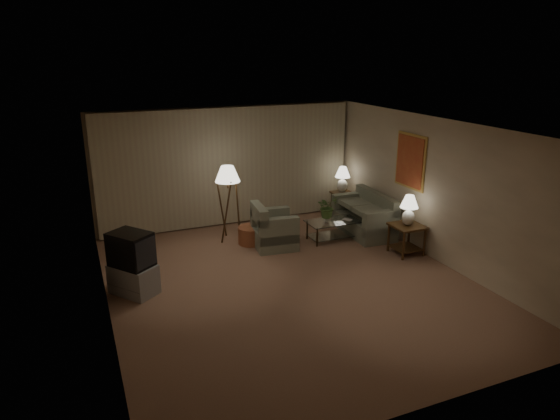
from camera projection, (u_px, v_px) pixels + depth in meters
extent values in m
plane|color=brown|center=(290.00, 283.00, 8.69)|extent=(7.00, 7.00, 0.00)
cube|color=beige|center=(228.00, 166.00, 11.35)|extent=(6.00, 0.04, 2.70)
cube|color=beige|center=(101.00, 234.00, 7.17)|extent=(0.04, 7.00, 2.70)
cube|color=beige|center=(436.00, 190.00, 9.39)|extent=(0.04, 7.00, 2.70)
cube|color=white|center=(292.00, 128.00, 7.86)|extent=(6.00, 7.00, 0.04)
cube|color=#BFB694|center=(229.00, 167.00, 11.28)|extent=(5.85, 0.12, 2.65)
cube|color=gold|center=(411.00, 161.00, 9.96)|extent=(0.03, 0.90, 1.10)
cube|color=#AA361F|center=(410.00, 161.00, 9.95)|extent=(0.02, 0.80, 1.00)
cube|color=gray|center=(363.00, 225.00, 11.02)|extent=(1.66, 0.92, 0.37)
cube|color=gray|center=(274.00, 238.00, 10.24)|extent=(1.04, 1.00, 0.38)
cube|color=#321E0D|center=(407.00, 226.00, 9.77)|extent=(0.59, 0.59, 0.04)
cube|color=#321E0D|center=(406.00, 248.00, 9.91)|extent=(0.50, 0.50, 0.02)
cylinder|color=#321E0D|center=(404.00, 246.00, 9.55)|extent=(0.05, 0.05, 0.56)
cylinder|color=#321E0D|center=(389.00, 238.00, 9.99)|extent=(0.05, 0.05, 0.56)
cylinder|color=#321E0D|center=(424.00, 243.00, 9.73)|extent=(0.05, 0.05, 0.56)
cylinder|color=#321E0D|center=(409.00, 235.00, 10.17)|extent=(0.05, 0.05, 0.56)
cube|color=#321E0D|center=(342.00, 193.00, 12.04)|extent=(0.47, 0.40, 0.04)
cube|color=#321E0D|center=(341.00, 211.00, 12.18)|extent=(0.40, 0.34, 0.02)
cylinder|color=#321E0D|center=(338.00, 207.00, 11.93)|extent=(0.05, 0.05, 0.56)
cylinder|color=#321E0D|center=(332.00, 204.00, 12.19)|extent=(0.05, 0.05, 0.56)
cylinder|color=#321E0D|center=(351.00, 205.00, 12.07)|extent=(0.05, 0.05, 0.56)
cylinder|color=#321E0D|center=(345.00, 202.00, 12.33)|extent=(0.05, 0.05, 0.56)
ellipsoid|color=white|center=(408.00, 218.00, 9.71)|extent=(0.25, 0.25, 0.31)
cylinder|color=white|center=(409.00, 208.00, 9.66)|extent=(0.03, 0.03, 0.07)
cone|color=silver|center=(410.00, 201.00, 9.61)|extent=(0.35, 0.35, 0.25)
ellipsoid|color=white|center=(342.00, 186.00, 11.98)|extent=(0.25, 0.25, 0.32)
cylinder|color=white|center=(343.00, 178.00, 11.92)|extent=(0.03, 0.03, 0.07)
cone|color=silver|center=(343.00, 172.00, 11.88)|extent=(0.36, 0.36, 0.25)
cube|color=silver|center=(333.00, 221.00, 10.56)|extent=(1.12, 0.61, 0.02)
cube|color=silver|center=(333.00, 235.00, 10.65)|extent=(1.04, 0.53, 0.01)
cylinder|color=#3A2B17|center=(317.00, 237.00, 10.24)|extent=(0.04, 0.04, 0.40)
cylinder|color=#3A2B17|center=(307.00, 230.00, 10.65)|extent=(0.04, 0.04, 0.40)
cylinder|color=#3A2B17|center=(358.00, 231.00, 10.60)|extent=(0.04, 0.04, 0.40)
cylinder|color=#3A2B17|center=(347.00, 224.00, 11.01)|extent=(0.04, 0.04, 0.40)
cube|color=#9C9C9E|center=(134.00, 279.00, 8.26)|extent=(1.21, 1.20, 0.50)
cube|color=black|center=(131.00, 249.00, 8.10)|extent=(1.12, 1.11, 0.57)
cylinder|color=#321E0D|center=(228.00, 183.00, 10.29)|extent=(0.04, 0.04, 0.23)
cone|color=silver|center=(227.00, 174.00, 10.24)|extent=(0.52, 0.52, 0.33)
cylinder|color=brown|center=(251.00, 235.00, 10.42)|extent=(0.69, 0.69, 0.36)
imported|color=white|center=(327.00, 219.00, 10.48)|extent=(0.16, 0.16, 0.14)
imported|color=#4B7232|center=(327.00, 205.00, 10.39)|extent=(0.51, 0.47, 0.47)
imported|color=olive|center=(346.00, 221.00, 10.56)|extent=(0.23, 0.24, 0.01)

